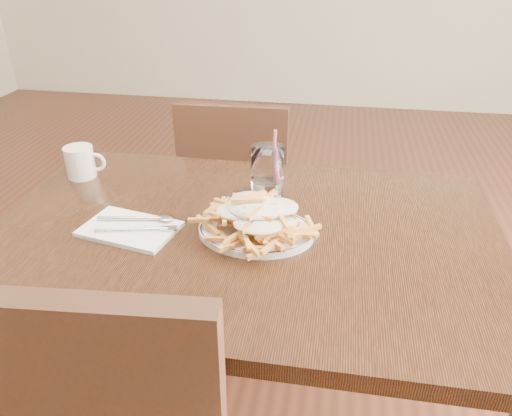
% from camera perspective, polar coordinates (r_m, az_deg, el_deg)
% --- Properties ---
extents(table, '(1.20, 0.80, 0.75)m').
position_cam_1_polar(table, '(1.21, -1.42, -5.73)').
color(table, black).
rests_on(table, ground).
extents(chair_far, '(0.41, 0.41, 0.86)m').
position_cam_1_polar(chair_far, '(1.94, -2.16, 1.97)').
color(chair_far, black).
rests_on(chair_far, ground).
extents(fries_plate, '(0.33, 0.31, 0.02)m').
position_cam_1_polar(fries_plate, '(1.15, -0.00, -2.65)').
color(fries_plate, white).
rests_on(fries_plate, table).
extents(loaded_fries, '(0.31, 0.27, 0.08)m').
position_cam_1_polar(loaded_fries, '(1.13, -0.00, -0.46)').
color(loaded_fries, gold).
rests_on(loaded_fries, fries_plate).
extents(napkin, '(0.24, 0.18, 0.01)m').
position_cam_1_polar(napkin, '(1.20, -14.24, -2.34)').
color(napkin, white).
rests_on(napkin, table).
extents(cutlery, '(0.21, 0.11, 0.01)m').
position_cam_1_polar(cutlery, '(1.20, -14.19, -1.83)').
color(cutlery, silver).
rests_on(cutlery, napkin).
extents(water_glass, '(0.08, 0.08, 0.19)m').
position_cam_1_polar(water_glass, '(1.30, 1.29, 3.79)').
color(water_glass, white).
rests_on(water_glass, table).
extents(coffee_mug, '(0.11, 0.08, 0.09)m').
position_cam_1_polar(coffee_mug, '(1.50, -19.38, 4.98)').
color(coffee_mug, white).
rests_on(coffee_mug, table).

